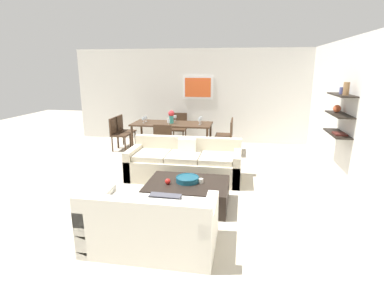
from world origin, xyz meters
name	(u,v)px	position (x,y,z in m)	size (l,w,h in m)	color
ground_plane	(179,184)	(0.00, 0.00, 0.00)	(18.00, 18.00, 0.00)	#BCB29E
back_wall_unit	(214,96)	(0.29, 3.53, 1.35)	(8.40, 0.09, 2.70)	silver
right_wall_shelf_unit	(346,113)	(3.03, 0.60, 1.35)	(0.34, 8.20, 2.70)	silver
sofa_beige	(185,164)	(0.04, 0.34, 0.29)	(2.22, 0.90, 0.78)	beige
loveseat_white	(151,225)	(0.10, -2.09, 0.29)	(1.57, 0.90, 0.78)	silver
coffee_table	(187,194)	(0.32, -0.85, 0.19)	(1.30, 0.94, 0.38)	black
decorative_bowl	(187,179)	(0.31, -0.82, 0.43)	(0.37, 0.37, 0.09)	navy
candle_jar	(201,181)	(0.53, -0.82, 0.41)	(0.08, 0.08, 0.07)	silver
apple_on_coffee_table	(168,181)	(0.02, -0.97, 0.42)	(0.09, 0.09, 0.09)	red
dining_table	(172,126)	(-0.68, 2.31, 0.68)	(2.08, 0.87, 0.75)	#422D1E
dining_chair_left_near	(118,132)	(-2.13, 2.12, 0.50)	(0.44, 0.44, 0.88)	#422D1E
dining_chair_left_far	(123,129)	(-2.13, 2.51, 0.50)	(0.44, 0.44, 0.88)	#422D1E
dining_chair_right_far	(227,133)	(0.77, 2.51, 0.50)	(0.44, 0.44, 0.88)	#422D1E
dining_chair_head	(179,126)	(-0.68, 3.16, 0.50)	(0.44, 0.44, 0.88)	#422D1E
dining_chair_foot	(164,139)	(-0.68, 1.47, 0.50)	(0.44, 0.44, 0.88)	#422D1E
dining_chair_right_near	(226,136)	(0.77, 2.12, 0.50)	(0.44, 0.44, 0.88)	#422D1E
wine_glass_left_near	(143,119)	(-1.43, 2.21, 0.86)	(0.08, 0.08, 0.16)	silver
wine_glass_right_near	(200,120)	(0.07, 2.21, 0.87)	(0.06, 0.06, 0.17)	silver
wine_glass_right_far	(201,119)	(0.07, 2.42, 0.87)	(0.08, 0.08, 0.18)	silver
wine_glass_left_far	(146,118)	(-1.43, 2.42, 0.85)	(0.07, 0.07, 0.15)	silver
wine_glass_head	(175,117)	(-0.68, 2.69, 0.85)	(0.08, 0.08, 0.15)	silver
wine_glass_foot	(168,121)	(-0.68, 1.94, 0.87)	(0.06, 0.06, 0.17)	silver
centerpiece_vase	(171,116)	(-0.69, 2.29, 0.95)	(0.16, 0.16, 0.34)	teal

